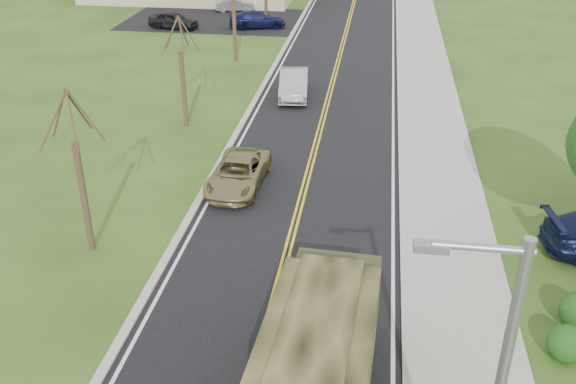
# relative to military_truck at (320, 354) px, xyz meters

# --- Properties ---
(road) EXTENTS (8.00, 120.00, 0.01)m
(road) POSITION_rel_military_truck_xyz_m (-1.87, 36.52, -1.99)
(road) COLOR black
(road) RESTS_ON ground
(curb_right) EXTENTS (0.30, 120.00, 0.12)m
(curb_right) POSITION_rel_military_truck_xyz_m (2.28, 36.52, -1.94)
(curb_right) COLOR #9E998E
(curb_right) RESTS_ON ground
(sidewalk_right) EXTENTS (3.20, 120.00, 0.10)m
(sidewalk_right) POSITION_rel_military_truck_xyz_m (4.03, 36.52, -1.95)
(sidewalk_right) COLOR #9E998E
(sidewalk_right) RESTS_ON ground
(curb_left) EXTENTS (0.30, 120.00, 0.10)m
(curb_left) POSITION_rel_military_truck_xyz_m (-6.02, 36.52, -1.95)
(curb_left) COLOR #9E998E
(curb_left) RESTS_ON ground
(bare_tree_a) EXTENTS (1.93, 2.26, 6.08)m
(bare_tree_a) POSITION_rel_military_truck_xyz_m (-8.87, 6.52, 0.63)
(bare_tree_a) COLOR #38281C
(bare_tree_a) RESTS_ON ground
(bare_tree_b) EXTENTS (1.83, 2.14, 5.73)m
(bare_tree_b) POSITION_rel_military_truck_xyz_m (-8.87, 18.52, 0.48)
(bare_tree_b) COLOR #38281C
(bare_tree_b) RESTS_ON ground
(bare_tree_c) EXTENTS (2.04, 2.39, 6.42)m
(bare_tree_c) POSITION_rel_military_truck_xyz_m (-8.87, 30.52, 0.78)
(bare_tree_c) COLOR #38281C
(bare_tree_c) RESTS_ON ground
(military_truck) EXTENTS (2.80, 7.12, 3.49)m
(military_truck) POSITION_rel_military_truck_xyz_m (0.00, 0.00, 0.00)
(military_truck) COLOR black
(military_truck) RESTS_ON ground
(suv_champagne) EXTENTS (2.27, 4.65, 1.27)m
(suv_champagne) POSITION_rel_military_truck_xyz_m (-4.69, 12.11, -1.36)
(suv_champagne) COLOR #8F8250
(suv_champagne) RESTS_ON ground
(sedan_silver) EXTENTS (2.08, 4.75, 1.52)m
(sedan_silver) POSITION_rel_military_truck_xyz_m (-3.92, 23.89, -1.24)
(sedan_silver) COLOR #ADACB1
(sedan_silver) RESTS_ON ground
(lot_car_dark) EXTENTS (4.26, 2.28, 1.38)m
(lot_car_dark) POSITION_rel_military_truck_xyz_m (-15.86, 38.89, -1.31)
(lot_car_dark) COLOR black
(lot_car_dark) RESTS_ON ground
(lot_car_silver) EXTENTS (3.80, 2.14, 1.19)m
(lot_car_silver) POSITION_rel_military_truck_xyz_m (-12.34, 46.08, -1.41)
(lot_car_silver) COLOR #9E9EA3
(lot_car_silver) RESTS_ON ground
(lot_car_navy) EXTENTS (4.97, 3.10, 1.34)m
(lot_car_navy) POSITION_rel_military_truck_xyz_m (-9.17, 40.14, -1.33)
(lot_car_navy) COLOR #0F1138
(lot_car_navy) RESTS_ON ground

